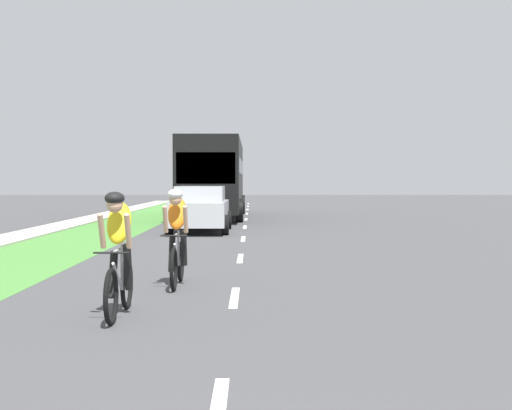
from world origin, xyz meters
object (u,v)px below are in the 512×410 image
Objects in this scene: cyclist_trailing at (177,236)px; bus_black at (214,175)px; cyclist_lead at (119,253)px; sedan_silver at (200,209)px.

bus_black is at bearing 91.47° from cyclist_trailing.
cyclist_lead is 23.50m from bus_black.
sedan_silver is at bearing 92.42° from cyclist_trailing.
cyclist_lead and cyclist_trailing have the same top height.
cyclist_trailing is at bearing 79.74° from cyclist_lead.
cyclist_lead is 2.58m from cyclist_trailing.
bus_black reaches higher than sedan_silver.
cyclist_lead is 1.00× the size of cyclist_trailing.
cyclist_trailing is (0.46, 2.53, 0.00)m from cyclist_lead.
bus_black reaches higher than cyclist_lead.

